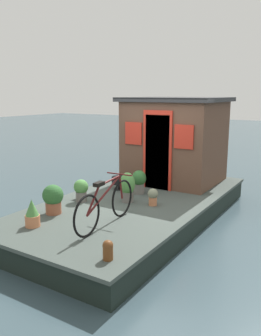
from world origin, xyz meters
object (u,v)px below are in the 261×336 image
at_px(potted_plant_basil, 32,214).
at_px(charcoal_grill, 119,181).
at_px(bicycle, 106,204).
at_px(potted_plant_sage, 139,181).
at_px(mooring_bollard, 108,249).
at_px(potted_plant_succulent, 153,196).
at_px(potted_plant_fern, 53,198).
at_px(potted_plant_thyme, 128,187).
at_px(houseboat_cabin, 175,140).
at_px(potted_plant_geranium, 81,190).

relative_size(potted_plant_basil, charcoal_grill, 1.40).
height_order(bicycle, potted_plant_sage, bicycle).
bearing_deg(mooring_bollard, potted_plant_succulent, 14.32).
bearing_deg(potted_plant_fern, potted_plant_sage, -18.60).
bearing_deg(potted_plant_basil, mooring_bollard, -99.91).
bearing_deg(potted_plant_basil, potted_plant_sage, -10.77).
distance_m(potted_plant_succulent, potted_plant_thyme, 0.57).
relative_size(potted_plant_succulent, potted_plant_fern, 0.63).
height_order(houseboat_cabin, potted_plant_fern, houseboat_cabin).
height_order(potted_plant_geranium, mooring_bollard, potted_plant_geranium).
bearing_deg(potted_plant_fern, charcoal_grill, -2.76).
distance_m(potted_plant_thyme, potted_plant_fern, 1.53).
distance_m(potted_plant_fern, mooring_bollard, 2.15).
xyz_separation_m(houseboat_cabin, bicycle, (-3.43, -0.37, -0.67)).
bearing_deg(mooring_bollard, potted_plant_thyme, 26.70).
bearing_deg(charcoal_grill, houseboat_cabin, -26.43).
height_order(houseboat_cabin, bicycle, houseboat_cabin).
bearing_deg(potted_plant_succulent, bicycle, 174.17).
distance_m(houseboat_cabin, potted_plant_geranium, 2.86).
relative_size(bicycle, mooring_bollard, 6.32).
distance_m(bicycle, potted_plant_sage, 2.01).
bearing_deg(houseboat_cabin, potted_plant_succulent, -166.16).
bearing_deg(bicycle, houseboat_cabin, 6.09).
xyz_separation_m(potted_plant_sage, mooring_bollard, (-2.93, -1.26, -0.14)).
relative_size(houseboat_cabin, potted_plant_basil, 5.00).
bearing_deg(charcoal_grill, potted_plant_thyme, -135.59).
bearing_deg(mooring_bollard, charcoal_grill, 31.49).
bearing_deg(potted_plant_succulent, charcoal_grill, 63.12).
relative_size(potted_plant_succulent, potted_plant_basil, 0.73).
height_order(houseboat_cabin, mooring_bollard, houseboat_cabin).
bearing_deg(potted_plant_geranium, potted_plant_sage, -32.04).
distance_m(potted_plant_sage, potted_plant_fern, 2.07).
relative_size(potted_plant_sage, charcoal_grill, 1.58).
relative_size(potted_plant_thyme, potted_plant_geranium, 1.33).
distance_m(potted_plant_succulent, mooring_bollard, 2.43).
distance_m(bicycle, potted_plant_thyme, 1.37).
distance_m(houseboat_cabin, potted_plant_basil, 4.24).
relative_size(potted_plant_sage, mooring_bollard, 1.91).
height_order(potted_plant_succulent, charcoal_grill, potted_plant_succulent).
bearing_deg(bicycle, potted_plant_sage, 14.85).
height_order(houseboat_cabin, potted_plant_succulent, houseboat_cabin).
bearing_deg(mooring_bollard, potted_plant_basil, 80.09).
relative_size(potted_plant_thyme, charcoal_grill, 1.84).
xyz_separation_m(potted_plant_thyme, charcoal_grill, (0.68, 0.67, -0.11)).
height_order(potted_plant_succulent, potted_plant_basil, potted_plant_basil).
xyz_separation_m(potted_plant_fern, charcoal_grill, (2.01, -0.10, -0.09)).
xyz_separation_m(potted_plant_succulent, charcoal_grill, (0.62, 1.22, 0.02)).
relative_size(bicycle, potted_plant_thyme, 2.84).
relative_size(potted_plant_fern, potted_plant_geranium, 1.19).
bearing_deg(potted_plant_basil, bicycle, -56.38).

